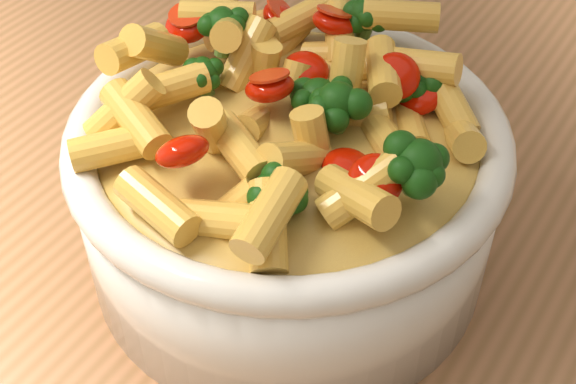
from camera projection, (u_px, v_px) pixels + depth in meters
The scene contains 3 objects.
table at pixel (362, 307), 0.64m from camera, with size 1.20×0.80×0.90m.
serving_bowl at pixel (288, 190), 0.51m from camera, with size 0.27×0.27×0.12m.
pasta_salad at pixel (288, 100), 0.46m from camera, with size 0.21×0.21×0.05m.
Camera 1 is at (0.17, -0.37, 1.30)m, focal length 50.00 mm.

